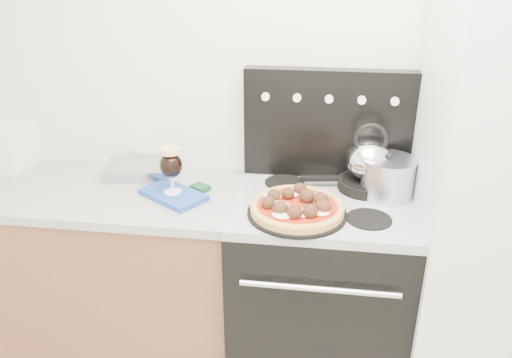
% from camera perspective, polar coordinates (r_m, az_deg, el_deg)
% --- Properties ---
extents(room_shell, '(3.52, 3.01, 2.52)m').
position_cam_1_polar(room_shell, '(1.21, 4.17, -6.69)').
color(room_shell, '#B4AD98').
rests_on(room_shell, ground).
extents(base_cabinet, '(1.45, 0.60, 0.86)m').
position_cam_1_polar(base_cabinet, '(2.65, -17.90, -10.07)').
color(base_cabinet, brown).
rests_on(base_cabinet, ground).
extents(countertop, '(1.48, 0.63, 0.04)m').
position_cam_1_polar(countertop, '(2.44, -19.24, -1.26)').
color(countertop, '#A8A8A8').
rests_on(countertop, base_cabinet).
extents(stove_body, '(0.76, 0.65, 0.88)m').
position_cam_1_polar(stove_body, '(2.40, 7.08, -12.71)').
color(stove_body, black).
rests_on(stove_body, ground).
extents(cooktop, '(0.76, 0.65, 0.04)m').
position_cam_1_polar(cooktop, '(2.15, 7.69, -2.87)').
color(cooktop, '#ADADB2').
rests_on(cooktop, stove_body).
extents(backguard, '(0.76, 0.08, 0.50)m').
position_cam_1_polar(backguard, '(2.31, 8.17, 6.23)').
color(backguard, black).
rests_on(backguard, cooktop).
extents(fridge, '(0.64, 0.68, 1.90)m').
position_cam_1_polar(fridge, '(2.23, 26.04, -2.87)').
color(fridge, silver).
rests_on(fridge, ground).
extents(foil_sheet, '(0.33, 0.26, 0.06)m').
position_cam_1_polar(foil_sheet, '(2.47, -13.12, 1.11)').
color(foil_sheet, silver).
rests_on(foil_sheet, countertop).
extents(oven_mitt, '(0.33, 0.30, 0.02)m').
position_cam_1_polar(oven_mitt, '(2.22, -9.44, -1.80)').
color(oven_mitt, '#204BAB').
rests_on(oven_mitt, countertop).
extents(beer_glass, '(0.12, 0.12, 0.21)m').
position_cam_1_polar(beer_glass, '(2.17, -9.65, 1.02)').
color(beer_glass, black).
rests_on(beer_glass, oven_mitt).
extents(pizza_pan, '(0.43, 0.43, 0.01)m').
position_cam_1_polar(pizza_pan, '(2.01, 4.69, -3.89)').
color(pizza_pan, black).
rests_on(pizza_pan, cooktop).
extents(pizza, '(0.38, 0.38, 0.05)m').
position_cam_1_polar(pizza, '(2.00, 4.72, -3.05)').
color(pizza, '#E1B26B').
rests_on(pizza, pizza_pan).
extents(skillet, '(0.29, 0.29, 0.05)m').
position_cam_1_polar(skillet, '(2.27, 12.52, -0.61)').
color(skillet, black).
rests_on(skillet, cooktop).
extents(tea_kettle, '(0.21, 0.21, 0.22)m').
position_cam_1_polar(tea_kettle, '(2.22, 12.82, 2.48)').
color(tea_kettle, silver).
rests_on(tea_kettle, skillet).
extents(stock_pot, '(0.28, 0.28, 0.16)m').
position_cam_1_polar(stock_pot, '(2.21, 14.79, 0.08)').
color(stock_pot, silver).
rests_on(stock_pot, cooktop).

